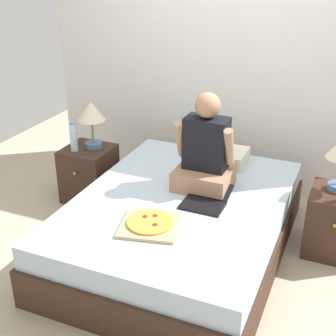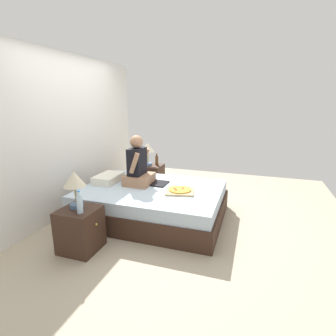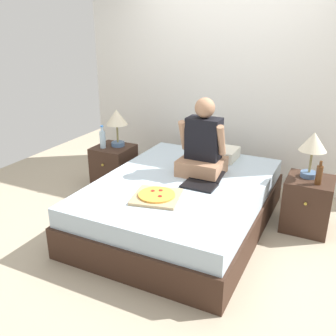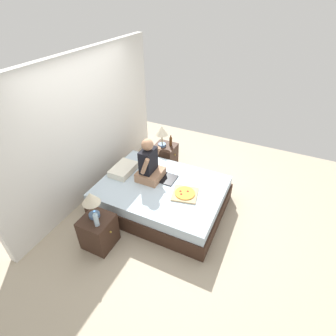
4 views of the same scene
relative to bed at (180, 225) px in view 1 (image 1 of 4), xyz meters
The scene contains 11 objects.
ground_plane 0.24m from the bed, ahead, with size 5.92×5.92×0.00m, color tan.
wall_back 1.75m from the bed, 90.00° to the left, with size 3.92×0.12×2.50m, color silver.
bed is the anchor object (origin of this frame).
nightstand_left 1.24m from the bed, 156.95° to the left, with size 0.44×0.47×0.53m.
lamp_on_left_nightstand 1.37m from the bed, 154.07° to the left, with size 0.26×0.26×0.45m.
water_bottle 1.35m from the bed, 162.05° to the left, with size 0.07×0.07×0.28m.
nightstand_right 1.24m from the bed, 23.05° to the left, with size 0.44×0.47×0.53m.
pillow 0.85m from the bed, 86.56° to the left, with size 0.52×0.34×0.12m, color silver.
person_seated 0.61m from the bed, 70.04° to the left, with size 0.47×0.40×0.78m.
laptop 0.33m from the bed, ahead, with size 0.32×0.42×0.07m.
pizza_box 0.53m from the bed, 95.62° to the right, with size 0.48×0.48×0.05m.
Camera 1 is at (1.16, -2.97, 2.24)m, focal length 50.00 mm.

